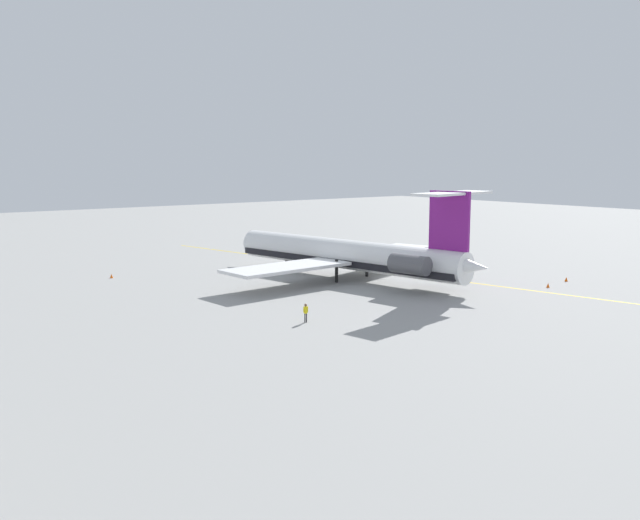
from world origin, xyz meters
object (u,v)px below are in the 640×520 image
Objects in this scene: ground_crew_portside at (380,248)px; safety_cone_nose at (566,279)px; safety_cone_wingtip at (548,285)px; safety_cone_tail at (111,276)px; main_jetliner at (352,255)px; ground_crew_near_nose at (365,245)px; ground_crew_near_tail at (306,310)px.

safety_cone_nose is (-31.76, -2.00, -0.84)m from ground_crew_portside.
ground_crew_portside is 32.99m from safety_cone_wingtip.
ground_crew_portside is 42.03m from safety_cone_tail.
main_jetliner is 30.61m from safety_cone_tail.
main_jetliner is 23.29m from ground_crew_portside.
ground_crew_near_nose is 3.03× the size of safety_cone_nose.
ground_crew_portside is at bearing -178.44° from ground_crew_near_nose.
safety_cone_nose is 5.45m from safety_cone_wingtip.
safety_cone_tail is at bearing 45.72° from safety_cone_wingtip.
ground_crew_near_nose is at bearing -6.49° from safety_cone_wingtip.
safety_cone_tail is at bearing -22.17° from ground_crew_portside.
ground_crew_near_tail is at bearing 119.58° from main_jetliner.
ground_crew_near_tail is 32.99m from safety_cone_wingtip.
main_jetliner is 26.61m from safety_cone_nose.
safety_cone_wingtip is at bearing -69.51° from ground_crew_near_tail.
main_jetliner is 23.64m from safety_cone_wingtip.
safety_cone_wingtip is (-1.05, 5.35, 0.00)m from safety_cone_nose.
ground_crew_near_nose is at bearing -116.84° from ground_crew_portside.
main_jetliner is 22.24× the size of ground_crew_portside.
safety_cone_tail is (34.11, 5.61, -0.84)m from ground_crew_near_tail.
ground_crew_portside is (29.46, -36.15, 0.01)m from ground_crew_near_tail.
main_jetliner reaches higher than safety_cone_wingtip.
safety_cone_tail is (37.46, 38.42, 0.00)m from safety_cone_wingtip.
safety_cone_nose is 1.00× the size of safety_cone_wingtip.
main_jetliner reaches higher than ground_crew_near_nose.
main_jetliner reaches higher than safety_cone_nose.
ground_crew_near_tail is at bearing 23.35° from ground_crew_portside.
ground_crew_near_tail is 3.19× the size of safety_cone_wingtip.
safety_cone_nose is 1.00× the size of safety_cone_tail.
ground_crew_near_tail is at bearing 145.33° from ground_crew_near_nose.
safety_cone_tail is (-0.19, 42.70, -0.78)m from ground_crew_near_nose.
ground_crew_near_tail is 34.57m from safety_cone_tail.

